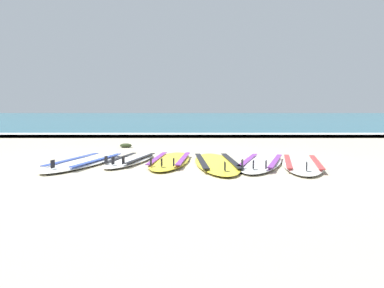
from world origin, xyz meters
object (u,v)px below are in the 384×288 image
Objects in this scene: surfboard_0 at (84,162)px; surfboard_3 at (215,163)px; surfboard_5 at (300,164)px; surfboard_4 at (260,163)px; surfboard_2 at (169,160)px; surfboard_1 at (129,160)px.

surfboard_3 is (2.04, -0.12, -0.00)m from surfboard_0.
surfboard_5 is (1.29, -0.11, 0.00)m from surfboard_3.
surfboard_4 is at bearing -2.07° from surfboard_0.
surfboard_2 is at bearing 158.84° from surfboard_3.
surfboard_3 is 1.29m from surfboard_5.
surfboard_3 is at bearing -3.39° from surfboard_0.
surfboard_0 is 0.71m from surfboard_1.
surfboard_4 is 0.60m from surfboard_5.
surfboard_0 is 2.75m from surfboard_4.
surfboard_0 is 0.96× the size of surfboard_3.
surfboard_1 is at bearing 171.68° from surfboard_4.
surfboard_1 is at bearing 170.63° from surfboard_5.
surfboard_0 and surfboard_2 have the same top height.
surfboard_3 and surfboard_4 have the same top height.
surfboard_2 is 0.77m from surfboard_3.
surfboard_1 is at bearing 176.05° from surfboard_2.
surfboard_3 is at bearing -178.21° from surfboard_4.
surfboard_3 is at bearing 174.94° from surfboard_5.
surfboard_1 and surfboard_4 have the same top height.
surfboard_1 is 2.09m from surfboard_4.
surfboard_5 is (0.59, -0.14, -0.00)m from surfboard_4.
surfboard_3 is at bearing -13.36° from surfboard_1.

